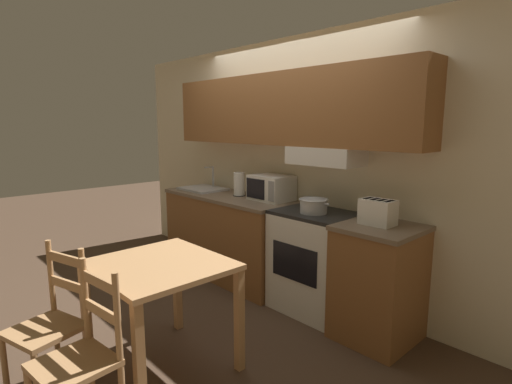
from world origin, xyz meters
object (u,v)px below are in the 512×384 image
(paper_towel_roll, at_px, (239,184))
(dining_table, at_px, (160,279))
(cooking_pot, at_px, (314,205))
(sink_basin, at_px, (203,188))
(chair_right_of_table, at_px, (81,359))
(microwave, at_px, (271,188))
(chair_left_of_table, at_px, (51,325))
(stove_range, at_px, (314,261))
(toaster, at_px, (378,212))

(paper_towel_roll, distance_m, dining_table, 1.82)
(paper_towel_roll, bearing_deg, cooking_pot, -4.60)
(sink_basin, bearing_deg, chair_right_of_table, -49.80)
(chair_right_of_table, bearing_deg, sink_basin, 123.74)
(microwave, xyz_separation_m, dining_table, (0.50, -1.58, -0.40))
(chair_left_of_table, bearing_deg, microwave, 80.57)
(stove_range, height_order, microwave, microwave)
(stove_range, height_order, paper_towel_roll, paper_towel_roll)
(paper_towel_roll, bearing_deg, chair_right_of_table, -61.37)
(sink_basin, distance_m, dining_table, 2.12)
(paper_towel_roll, relative_size, chair_right_of_table, 0.27)
(microwave, xyz_separation_m, paper_towel_roll, (-0.42, -0.07, -0.00))
(toaster, height_order, dining_table, toaster)
(microwave, bearing_deg, toaster, -5.32)
(chair_left_of_table, bearing_deg, cooking_pot, 62.37)
(chair_right_of_table, bearing_deg, chair_left_of_table, 173.92)
(sink_basin, relative_size, dining_table, 0.60)
(dining_table, relative_size, chair_right_of_table, 0.91)
(paper_towel_roll, distance_m, chair_right_of_table, 2.52)
(cooking_pot, bearing_deg, chair_right_of_table, -87.99)
(cooking_pot, xyz_separation_m, chair_right_of_table, (0.07, -2.06, -0.55))
(toaster, distance_m, chair_left_of_table, 2.42)
(dining_table, xyz_separation_m, chair_left_of_table, (-0.25, -0.64, -0.20))
(toaster, xyz_separation_m, sink_basin, (-2.30, -0.01, -0.08))
(cooking_pot, xyz_separation_m, microwave, (-0.68, 0.16, 0.06))
(stove_range, bearing_deg, chair_left_of_table, -101.16)
(toaster, bearing_deg, microwave, 174.68)
(dining_table, bearing_deg, cooking_pot, 82.74)
(sink_basin, xyz_separation_m, paper_towel_roll, (0.60, 0.06, 0.11))
(microwave, relative_size, paper_towel_roll, 1.65)
(paper_towel_roll, bearing_deg, chair_left_of_table, -72.74)
(sink_basin, bearing_deg, dining_table, -43.88)
(sink_basin, height_order, chair_left_of_table, sink_basin)
(microwave, distance_m, paper_towel_roll, 0.43)
(chair_left_of_table, bearing_deg, chair_right_of_table, -15.43)
(toaster, xyz_separation_m, paper_towel_roll, (-1.70, 0.05, 0.02))
(sink_basin, xyz_separation_m, dining_table, (1.52, -1.46, -0.29))
(microwave, height_order, paper_towel_roll, microwave)
(cooking_pot, height_order, chair_right_of_table, cooking_pot)
(sink_basin, bearing_deg, cooking_pot, -1.06)
(chair_left_of_table, bearing_deg, dining_table, 52.80)
(cooking_pot, relative_size, microwave, 0.79)
(microwave, xyz_separation_m, toaster, (1.28, -0.12, -0.03))
(stove_range, bearing_deg, cooking_pot, -73.20)
(cooking_pot, xyz_separation_m, sink_basin, (-1.70, 0.03, -0.05))
(stove_range, bearing_deg, sink_basin, -179.36)
(dining_table, height_order, chair_left_of_table, chair_left_of_table)
(toaster, height_order, sink_basin, sink_basin)
(chair_left_of_table, relative_size, chair_right_of_table, 1.00)
(stove_range, distance_m, sink_basin, 1.75)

